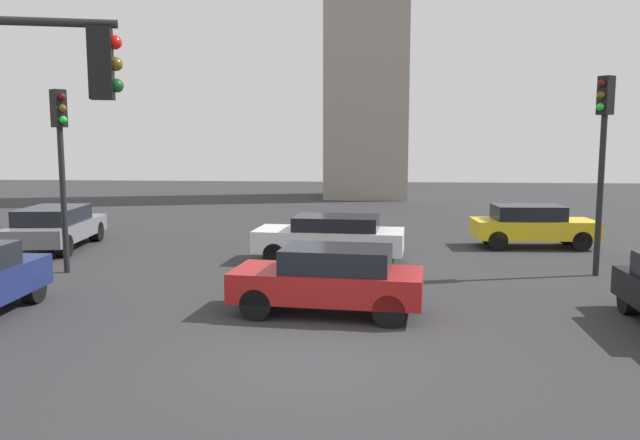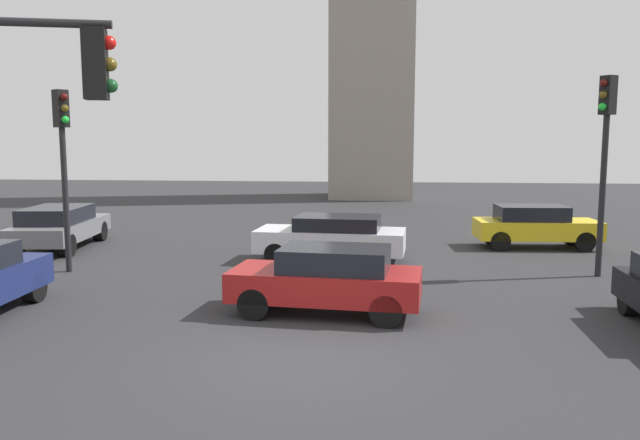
{
  "view_description": "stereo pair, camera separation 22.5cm",
  "coord_description": "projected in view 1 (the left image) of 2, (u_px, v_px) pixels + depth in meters",
  "views": [
    {
      "loc": [
        1.12,
        -10.1,
        3.68
      ],
      "look_at": [
        -0.22,
        5.69,
        1.62
      ],
      "focal_mm": 35.42,
      "sensor_mm": 36.0,
      "label": 1
    },
    {
      "loc": [
        1.34,
        -10.08,
        3.68
      ],
      "look_at": [
        -0.22,
        5.69,
        1.62
      ],
      "focal_mm": 35.42,
      "sensor_mm": 36.0,
      "label": 2
    }
  ],
  "objects": [
    {
      "name": "traffic_light_2",
      "position": [
        603.0,
        138.0,
        16.55
      ],
      "size": [
        0.49,
        0.45,
        5.28
      ],
      "rotation": [
        0.0,
        0.0,
        -2.52
      ],
      "color": "black",
      "rests_on": "ground_plane"
    },
    {
      "name": "car_3",
      "position": [
        330.0,
        279.0,
        13.21
      ],
      "size": [
        4.1,
        2.05,
        1.43
      ],
      "rotation": [
        0.0,
        0.0,
        3.04
      ],
      "color": "maroon",
      "rests_on": "ground_plane"
    },
    {
      "name": "ground_plane",
      "position": [
        304.0,
        360.0,
        10.55
      ],
      "size": [
        86.83,
        86.83,
        0.0
      ],
      "primitive_type": "plane",
      "color": "#2D2D30"
    },
    {
      "name": "car_1",
      "position": [
        331.0,
        237.0,
        18.78
      ],
      "size": [
        4.51,
        2.12,
        1.39
      ],
      "rotation": [
        0.0,
        0.0,
        3.06
      ],
      "color": "silver",
      "rests_on": "ground_plane"
    },
    {
      "name": "car_6",
      "position": [
        532.0,
        225.0,
        21.32
      ],
      "size": [
        4.09,
        1.81,
        1.43
      ],
      "rotation": [
        0.0,
        0.0,
        0.05
      ],
      "color": "yellow",
      "rests_on": "ground_plane"
    },
    {
      "name": "traffic_light_1",
      "position": [
        61.0,
        146.0,
        16.95
      ],
      "size": [
        0.49,
        0.44,
        4.97
      ],
      "rotation": [
        0.0,
        0.0,
        -0.58
      ],
      "color": "black",
      "rests_on": "ground_plane"
    },
    {
      "name": "car_0",
      "position": [
        55.0,
        226.0,
        20.98
      ],
      "size": [
        2.44,
        4.7,
        1.42
      ],
      "rotation": [
        0.0,
        0.0,
        1.68
      ],
      "color": "slate",
      "rests_on": "ground_plane"
    }
  ]
}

